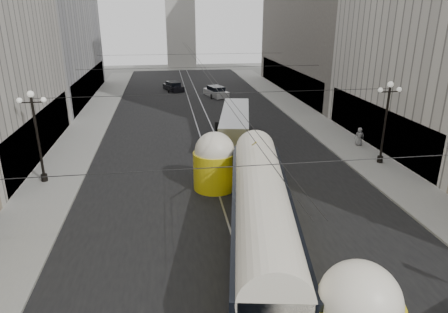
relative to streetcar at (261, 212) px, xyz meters
name	(u,v)px	position (x,y,z in m)	size (l,w,h in m)	color
road	(203,123)	(-0.50, 24.67, -1.96)	(20.00, 85.00, 0.02)	black
sidewalk_left	(94,118)	(-12.50, 28.17, -1.88)	(4.00, 72.00, 0.15)	gray
sidewalk_right	(299,111)	(11.50, 28.17, -1.88)	(4.00, 72.00, 0.15)	gray
rail_left	(196,123)	(-1.25, 24.67, -1.96)	(0.12, 85.00, 0.04)	gray
rail_right	(210,123)	(0.25, 24.67, -1.96)	(0.12, 85.00, 0.04)	gray
lamppost_left_mid	(37,132)	(-13.10, 10.17, 1.79)	(1.86, 0.44, 6.37)	black
lamppost_right_mid	(386,118)	(12.10, 10.17, 1.79)	(1.86, 0.44, 6.37)	black
catenary	(204,69)	(-0.38, 23.67, 3.92)	(25.00, 72.00, 0.23)	black
streetcar	(261,212)	(0.00, 0.00, 0.00)	(5.63, 18.03, 4.01)	gold
city_bus	(235,126)	(1.75, 17.38, -0.36)	(4.65, 11.83, 2.92)	#A0A2A5
sedan_white_far	(216,92)	(2.76, 38.78, -1.29)	(3.27, 5.06, 1.48)	silver
sedan_dark_far	(173,87)	(-3.11, 44.24, -1.34)	(3.22, 4.69, 1.37)	black
pedestrian_sidewalk_right	(359,136)	(12.42, 14.47, -1.00)	(0.79, 0.49, 1.62)	slate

